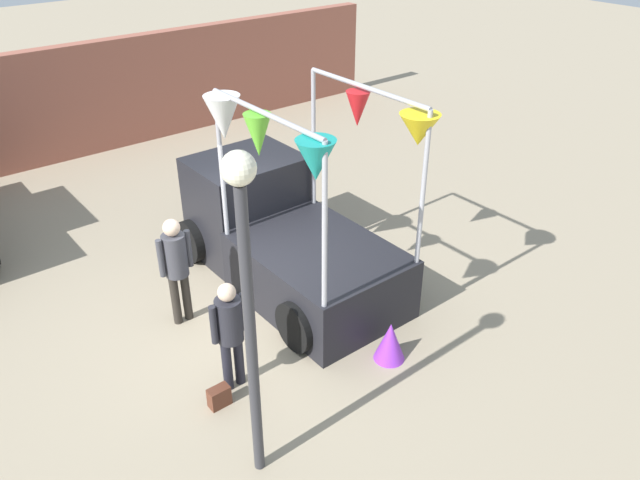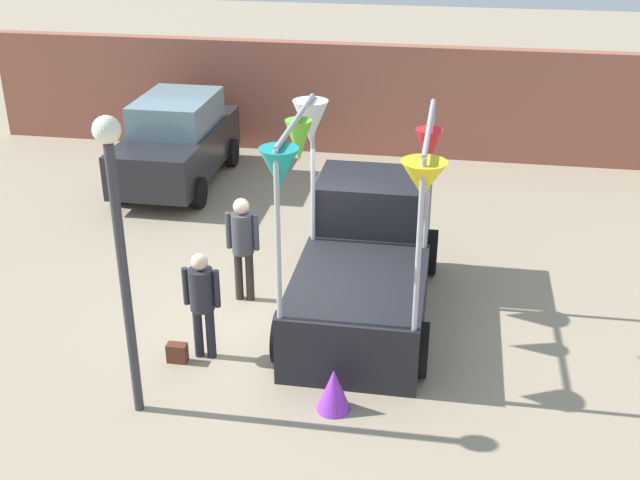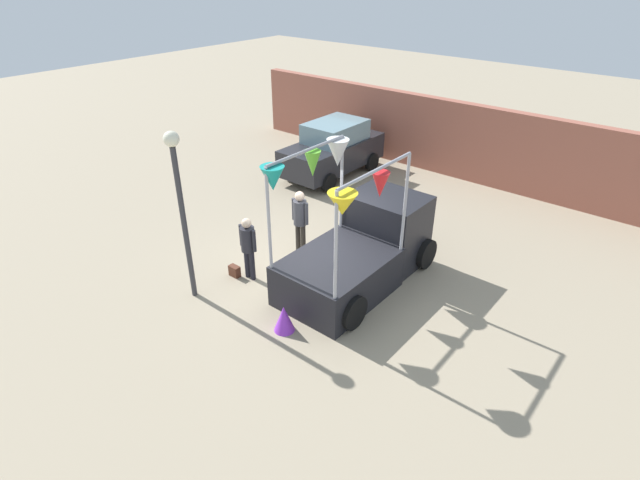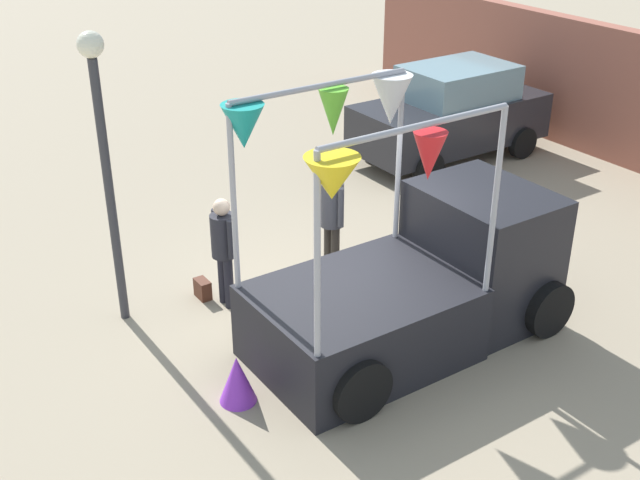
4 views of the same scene
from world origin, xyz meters
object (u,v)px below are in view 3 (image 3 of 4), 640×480
Objects in this scene: parked_car at (333,149)px; person_customer at (248,243)px; person_vendor at (300,216)px; street_lamp at (180,194)px; folded_kite_bundle_violet at (284,318)px; vendor_truck at (364,245)px; handbag at (235,271)px.

parked_car is 6.97m from person_customer.
person_customer is 1.70m from person_vendor.
street_lamp is 3.36m from folded_kite_bundle_violet.
street_lamp reaches higher than vendor_truck.
person_customer is at bearing -68.26° from parked_car.
vendor_truck reaches higher than person_vendor.
street_lamp is (2.10, -7.79, 1.60)m from parked_car.
person_vendor reaches higher than person_customer.
vendor_truck is 2.78m from folded_kite_bundle_violet.
parked_car is (-4.63, 4.66, 0.07)m from vendor_truck.
person_customer is (2.58, -6.48, 0.03)m from parked_car.
person_vendor is (-1.91, -0.12, 0.18)m from vendor_truck.
person_customer is at bearing 155.45° from folded_kite_bundle_violet.
parked_car is 8.70m from folded_kite_bundle_violet.
person_vendor is 6.22× the size of handbag.
person_customer is 2.69× the size of folded_kite_bundle_violet.
person_vendor is 3.27m from folded_kite_bundle_violet.
person_customer is 2.11m from street_lamp.
parked_car reaches higher than person_vendor.
person_customer is 0.93× the size of person_vendor.
street_lamp is at bearing -170.50° from folded_kite_bundle_violet.
vendor_truck is 2.74m from person_customer.
street_lamp is (-0.48, -1.32, 1.57)m from person_customer.
person_customer is at bearing -138.43° from vendor_truck.
folded_kite_bundle_violet is at bearing -16.82° from handbag.
handbag is 0.47× the size of folded_kite_bundle_violet.
person_vendor is at bearing 78.37° from street_lamp.
person_customer reaches higher than handbag.
folded_kite_bundle_violet is (2.33, -0.70, 0.16)m from handbag.
street_lamp reaches higher than folded_kite_bundle_violet.
street_lamp is at bearing -74.93° from parked_car.
person_vendor is (0.13, 1.69, 0.09)m from person_customer.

